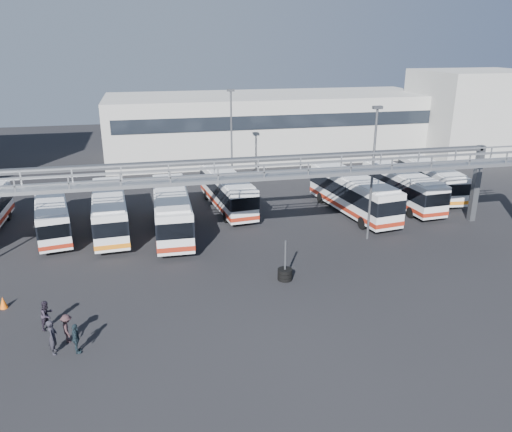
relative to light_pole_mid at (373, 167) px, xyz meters
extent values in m
plane|color=black|center=(-12.00, -7.00, -5.73)|extent=(140.00, 140.00, 0.00)
cube|color=gray|center=(-12.00, -2.00, 0.37)|extent=(50.00, 1.80, 0.22)
cube|color=gray|center=(-12.00, -2.85, 1.32)|extent=(50.00, 0.10, 0.10)
cube|color=gray|center=(-12.00, -1.15, 1.32)|extent=(50.00, 0.10, 0.10)
cube|color=#4C4F54|center=(-12.00, 2.00, 0.57)|extent=(45.00, 0.50, 0.35)
cube|color=#9E9E99|center=(0.00, 31.00, -1.73)|extent=(42.00, 14.00, 8.00)
cube|color=#B2B2AD|center=(26.00, 25.00, -0.23)|extent=(14.00, 12.00, 11.00)
cylinder|color=#4C4F54|center=(0.00, 0.00, -0.73)|extent=(0.18, 0.18, 10.00)
cube|color=#4C4F54|center=(0.00, 0.00, 4.37)|extent=(0.70, 0.35, 0.22)
cylinder|color=#4C4F54|center=(-8.00, 15.00, -0.73)|extent=(0.18, 0.18, 10.00)
cube|color=#4C4F54|center=(-8.00, 15.00, 4.37)|extent=(0.70, 0.35, 0.22)
cylinder|color=black|center=(-28.31, 10.83, -5.26)|extent=(0.29, 0.93, 0.93)
cube|color=silver|center=(-23.95, 6.51, -4.08)|extent=(3.95, 10.17, 2.48)
cube|color=black|center=(-23.95, 6.51, -3.79)|extent=(4.02, 10.23, 0.99)
cube|color=maroon|center=(-23.95, 6.51, -4.96)|extent=(4.01, 10.22, 0.32)
cube|color=silver|center=(-23.95, 6.51, -2.77)|extent=(3.56, 9.15, 0.14)
cylinder|color=black|center=(-24.39, 3.20, -5.28)|extent=(0.42, 0.94, 0.90)
cylinder|color=black|center=(-22.40, 3.55, -5.28)|extent=(0.42, 0.94, 0.90)
cylinder|color=black|center=(-25.50, 9.46, -5.28)|extent=(0.42, 0.94, 0.90)
cylinder|color=black|center=(-23.51, 9.81, -5.28)|extent=(0.42, 0.94, 0.90)
cube|color=silver|center=(-19.52, 6.00, -3.94)|extent=(3.16, 10.93, 2.70)
cube|color=black|center=(-19.52, 6.00, -3.62)|extent=(3.23, 10.99, 1.08)
cube|color=orange|center=(-19.52, 6.00, -4.89)|extent=(3.22, 10.98, 0.34)
cube|color=silver|center=(-19.52, 6.00, -2.51)|extent=(2.85, 9.84, 0.16)
cylinder|color=black|center=(-20.40, 2.48, -5.24)|extent=(0.36, 1.00, 0.98)
cylinder|color=black|center=(-18.19, 2.63, -5.24)|extent=(0.36, 1.00, 0.98)
cylinder|color=black|center=(-20.86, 9.37, -5.24)|extent=(0.36, 1.00, 0.98)
cylinder|color=black|center=(-18.65, 9.52, -5.24)|extent=(0.36, 1.00, 0.98)
cube|color=silver|center=(-14.71, 4.75, -3.82)|extent=(2.79, 11.55, 2.88)
cube|color=black|center=(-14.71, 4.75, -3.48)|extent=(2.85, 11.61, 1.15)
cube|color=maroon|center=(-14.71, 4.75, -4.84)|extent=(2.84, 11.60, 0.37)
cube|color=silver|center=(-14.71, 4.75, -2.30)|extent=(2.51, 10.39, 0.17)
cylinder|color=black|center=(-15.95, 1.09, -5.20)|extent=(0.33, 1.05, 1.05)
cylinder|color=black|center=(-13.58, 1.05, -5.20)|extent=(0.33, 1.05, 1.05)
cylinder|color=black|center=(-15.84, 8.46, -5.20)|extent=(0.33, 1.05, 1.05)
cylinder|color=black|center=(-13.47, 8.42, -5.20)|extent=(0.33, 1.05, 1.05)
cube|color=silver|center=(-9.42, 9.59, -3.95)|extent=(3.60, 10.92, 2.68)
cube|color=black|center=(-9.42, 9.59, -3.63)|extent=(3.67, 10.98, 1.07)
cube|color=maroon|center=(-9.42, 9.59, -4.90)|extent=(3.66, 10.97, 0.34)
cube|color=silver|center=(-9.42, 9.59, -2.53)|extent=(3.24, 9.82, 0.16)
cylinder|color=black|center=(-10.14, 6.06, -5.24)|extent=(0.40, 1.00, 0.97)
cylinder|color=black|center=(-7.96, 6.30, -5.24)|extent=(0.40, 1.00, 0.97)
cylinder|color=black|center=(-10.89, 12.87, -5.24)|extent=(0.40, 1.00, 0.97)
cylinder|color=black|center=(-8.71, 13.12, -5.24)|extent=(0.40, 1.00, 0.97)
cube|color=silver|center=(1.18, 5.87, -3.83)|extent=(4.14, 11.71, 2.87)
cube|color=black|center=(1.18, 5.87, -3.49)|extent=(4.21, 11.78, 1.15)
cube|color=maroon|center=(1.18, 5.87, -4.84)|extent=(4.20, 11.77, 0.36)
cube|color=silver|center=(1.18, 5.87, -2.31)|extent=(3.73, 10.54, 0.17)
cylinder|color=black|center=(0.51, 2.07, -5.21)|extent=(0.45, 1.08, 1.04)
cylinder|color=black|center=(2.86, 2.40, -5.21)|extent=(0.45, 1.08, 1.04)
cylinder|color=black|center=(-0.49, 9.34, -5.21)|extent=(0.45, 1.08, 1.04)
cylinder|color=black|center=(1.86, 9.67, -5.21)|extent=(0.45, 1.08, 1.04)
cube|color=silver|center=(6.59, 7.18, -3.94)|extent=(3.21, 10.89, 2.69)
cube|color=black|center=(6.59, 7.18, -3.63)|extent=(3.27, 10.96, 1.07)
cube|color=maroon|center=(6.59, 7.18, -4.90)|extent=(3.26, 10.95, 0.34)
cube|color=silver|center=(6.59, 7.18, -2.52)|extent=(2.89, 9.80, 0.16)
cylinder|color=black|center=(5.74, 3.68, -5.24)|extent=(0.36, 1.00, 0.98)
cylinder|color=black|center=(7.94, 3.83, -5.24)|extent=(0.36, 1.00, 0.98)
cylinder|color=black|center=(5.25, 10.54, -5.24)|extent=(0.36, 1.00, 0.98)
cylinder|color=black|center=(7.44, 10.69, -5.24)|extent=(0.36, 1.00, 0.98)
cube|color=silver|center=(10.92, 9.46, -4.01)|extent=(3.17, 10.48, 2.58)
cube|color=black|center=(10.92, 9.46, -3.71)|extent=(3.23, 10.55, 1.03)
cube|color=orange|center=(10.92, 9.46, -4.93)|extent=(3.22, 10.54, 0.33)
cube|color=silver|center=(10.92, 9.46, -2.65)|extent=(2.85, 9.43, 0.15)
cylinder|color=black|center=(9.60, 6.25, -5.26)|extent=(0.36, 0.96, 0.94)
cylinder|color=black|center=(11.70, 6.08, -5.26)|extent=(0.36, 0.96, 0.94)
cylinder|color=black|center=(10.13, 12.83, -5.26)|extent=(0.36, 0.96, 0.94)
cylinder|color=black|center=(12.23, 12.66, -5.26)|extent=(0.36, 0.96, 0.94)
imported|color=black|center=(-21.49, -10.59, -4.81)|extent=(0.44, 0.67, 1.84)
imported|color=#231D29|center=(-22.15, -8.14, -4.91)|extent=(0.95, 1.00, 1.64)
imported|color=#312124|center=(-20.94, -9.68, -4.96)|extent=(0.80, 1.10, 1.54)
imported|color=#19262E|center=(-20.39, -10.80, -4.93)|extent=(0.51, 0.98, 1.59)
cone|color=#F35E0D|center=(-25.04, -5.29, -5.37)|extent=(0.45, 0.45, 0.71)
cylinder|color=black|center=(-8.19, -5.38, -5.59)|extent=(0.96, 0.96, 0.23)
cylinder|color=black|center=(-8.19, -5.38, -5.34)|extent=(0.96, 0.96, 0.23)
cylinder|color=black|center=(-8.19, -5.38, -5.09)|extent=(0.96, 0.96, 0.23)
cylinder|color=#4C4F54|center=(-8.19, -5.38, -4.36)|extent=(0.14, 0.14, 2.73)
camera|label=1|loc=(-16.38, -33.28, 8.90)|focal=35.00mm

